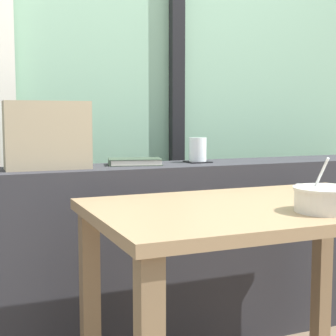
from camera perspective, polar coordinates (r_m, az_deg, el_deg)
outdoor_backdrop at (r=2.71m, az=-4.39°, el=14.58°), size 4.80×0.08×2.80m
window_divider_post at (r=2.71m, az=1.00°, el=12.45°), size 0.07×0.05×2.60m
dark_console_ledge at (r=2.25m, az=0.24°, el=-9.55°), size 2.80×0.30×0.78m
breakfast_table at (r=1.69m, az=10.23°, el=-7.76°), size 1.08×0.68×0.71m
coaster_square at (r=2.26m, az=3.31°, el=0.69°), size 0.10×0.10×0.00m
juice_glass at (r=2.25m, az=3.32°, el=1.95°), size 0.08×0.08×0.10m
closed_book at (r=2.15m, az=-3.74°, el=0.71°), size 0.24×0.18×0.03m
throw_pillow at (r=2.02m, az=-13.26°, el=3.57°), size 0.32×0.15×0.26m
soup_bowl at (r=1.57m, az=17.13°, el=-3.38°), size 0.19×0.19×0.16m
fork_utensil at (r=2.11m, az=16.18°, el=-1.93°), size 0.09×0.16×0.01m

